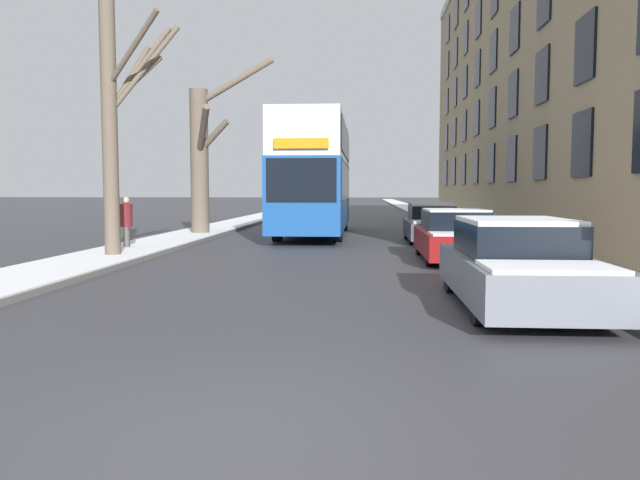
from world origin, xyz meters
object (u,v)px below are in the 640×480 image
Objects in this scene: bare_tree_left_0 at (115,118)px; parked_car_1 at (455,236)px; parked_car_2 at (431,224)px; bare_tree_left_1 at (202,156)px; parked_car_0 at (517,266)px; double_decker_bus at (315,172)px; pedestrian_left_sidewalk at (126,222)px.

bare_tree_left_0 reaches higher than parked_car_1.
bare_tree_left_0 is 11.15m from parked_car_2.
bare_tree_left_1 is at bearing 167.47° from parked_car_2.
parked_car_0 is 1.02× the size of parked_car_1.
double_decker_bus is at bearing 116.16° from parked_car_1.
pedestrian_left_sidewalk is (-0.62, -6.25, -2.23)m from bare_tree_left_1.
parked_car_2 is 10.19m from pedestrian_left_sidewalk.
bare_tree_left_0 is 4.14× the size of pedestrian_left_sidewalk.
bare_tree_left_0 is 9.19m from parked_car_1.
parked_car_0 reaches higher than parked_car_1.
parked_car_2 is (4.32, -3.07, -1.90)m from double_decker_bus.
bare_tree_left_0 is at bearing -90.47° from bare_tree_left_1.
double_decker_bus is (4.34, 9.43, -1.09)m from bare_tree_left_0.
pedestrian_left_sidewalk is at bearing 171.46° from parked_car_1.
double_decker_bus is 2.47× the size of parked_car_1.
parked_car_1 is at bearing -41.64° from bare_tree_left_1.
parked_car_2 is at bearing -35.36° from double_decker_bus.
pedestrian_left_sidewalk is at bearing 139.45° from parked_car_0.
bare_tree_left_1 is (0.07, 8.27, -0.50)m from bare_tree_left_0.
bare_tree_left_1 is 1.53× the size of parked_car_0.
pedestrian_left_sidewalk is at bearing -95.68° from bare_tree_left_1.
parked_car_0 is (4.32, -15.29, -1.90)m from double_decker_bus.
parked_car_1 is (8.66, 0.63, -3.00)m from bare_tree_left_0.
bare_tree_left_0 reaches higher than parked_car_0.
bare_tree_left_0 is 1.47× the size of parked_car_0.
bare_tree_left_1 is 1.65× the size of parked_car_2.
bare_tree_left_0 is 0.61× the size of double_decker_bus.
parked_car_1 is (4.32, -8.79, -1.92)m from double_decker_bus.
bare_tree_left_0 is at bearing -175.82° from parked_car_1.
parked_car_1 is at bearing 90.00° from parked_car_0.
parked_car_1 is at bearing -63.84° from double_decker_bus.
double_decker_bus is 9.98m from parked_car_1.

